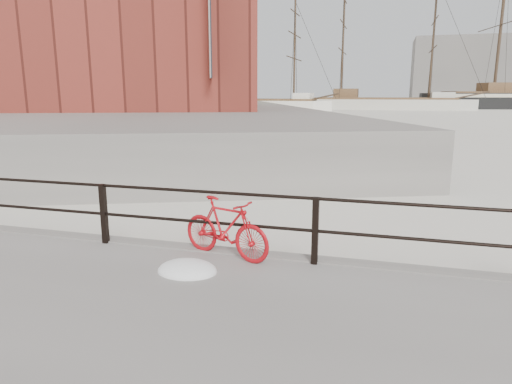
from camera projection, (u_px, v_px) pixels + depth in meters
The scene contains 10 objects.
far_quay at pixel (177, 103), 84.11m from camera, with size 24.00×150.00×1.80m, color gray.
bicycle at pixel (226, 228), 6.86m from camera, with size 1.54×0.23×0.93m, color #B60C13.
schooner_mid at pixel (383, 109), 78.40m from camera, with size 31.92×13.50×22.69m, color beige, non-canonical shape.
schooner_left at pixel (260, 110), 73.67m from camera, with size 24.18×10.99×18.39m, color white, non-canonical shape.
workboat_near at pixel (107, 127), 37.60m from camera, with size 10.66×3.55×7.00m, color black, non-canonical shape.
workboat_far at pixel (147, 115), 57.60m from camera, with size 12.12×4.19×7.00m, color black, non-canonical shape.
apartment_cream at pixel (157, 30), 71.73m from camera, with size 20.00×15.00×21.20m, color beige.
apartment_grey at pixel (168, 40), 92.88m from camera, with size 22.00×15.00×23.20m, color #A7A8A2.
apartment_brick at pixel (175, 54), 115.44m from camera, with size 24.00×15.00×21.20m, color brown.
industrial_west at pixel (471, 71), 130.37m from camera, with size 32.00×18.00×18.00m, color gray.
Camera 1 is at (-2.61, -6.46, 2.81)m, focal length 32.00 mm.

